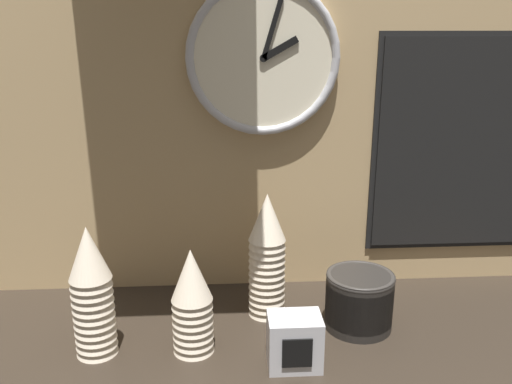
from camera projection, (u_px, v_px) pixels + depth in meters
name	position (u px, v px, depth m)	size (l,w,h in m)	color
ground_plane	(233.00, 345.00, 1.17)	(1.60, 0.56, 0.04)	black
wall_tiled_back	(227.00, 77.00, 1.26)	(1.60, 0.03, 1.05)	tan
cup_stack_center_right	(267.00, 255.00, 1.21)	(0.08, 0.08, 0.29)	beige
cup_stack_center	(192.00, 301.00, 1.08)	(0.08, 0.08, 0.22)	beige
cup_stack_center_left	(92.00, 292.00, 1.07)	(0.08, 0.08, 0.27)	beige
bowl_stack_right	(359.00, 299.00, 1.18)	(0.15, 0.15, 0.13)	black
wall_clock	(263.00, 58.00, 1.22)	(0.35, 0.03, 0.35)	beige
menu_board	(459.00, 145.00, 1.32)	(0.43, 0.01, 0.54)	black
napkin_dispenser	(294.00, 341.00, 1.05)	(0.10, 0.08, 0.11)	#B7B7BC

